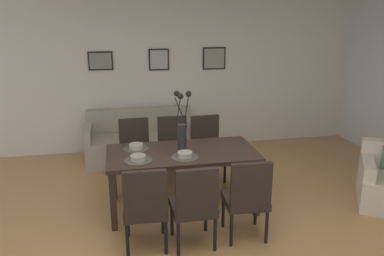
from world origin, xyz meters
TOP-DOWN VIEW (x-y plane):
  - ground_plane at (0.00, 0.00)m, footprint 9.00×9.00m
  - back_wall_panel at (0.00, 3.25)m, footprint 9.00×0.10m
  - dining_table at (0.02, 0.90)m, footprint 1.80×0.89m
  - dining_chair_near_left at (-0.50, 0.08)m, footprint 0.46×0.46m
  - dining_chair_near_right at (-0.51, 1.77)m, footprint 0.45×0.45m
  - dining_chair_far_left at (-0.01, 0.02)m, footprint 0.45×0.45m
  - dining_chair_far_right at (0.04, 1.77)m, footprint 0.45×0.45m
  - dining_chair_mid_left at (0.56, 0.06)m, footprint 0.46×0.46m
  - dining_chair_mid_right at (0.53, 1.73)m, footprint 0.47×0.47m
  - centerpiece_vase at (0.02, 0.90)m, footprint 0.21×0.23m
  - placemat_near_left at (-0.52, 0.70)m, footprint 0.32×0.32m
  - bowl_near_left at (-0.52, 0.70)m, footprint 0.17×0.17m
  - placemat_near_right at (-0.52, 1.10)m, footprint 0.32×0.32m
  - bowl_near_right at (-0.52, 1.10)m, footprint 0.17×0.17m
  - placemat_far_left at (0.02, 0.70)m, footprint 0.32×0.32m
  - bowl_far_left at (0.02, 0.70)m, footprint 0.17×0.17m
  - sofa at (-0.37, 2.70)m, footprint 1.77×0.84m
  - framed_picture_left at (-0.96, 3.18)m, footprint 0.41×0.03m
  - framed_picture_center at (0.02, 3.18)m, footprint 0.35×0.03m
  - framed_picture_right at (0.99, 3.18)m, footprint 0.41×0.03m

SIDE VIEW (x-z plane):
  - ground_plane at x=0.00m, z-range 0.00..0.00m
  - sofa at x=-0.37m, z-range -0.12..0.68m
  - dining_chair_near_left at x=-0.50m, z-range 0.05..0.97m
  - dining_chair_near_right at x=-0.51m, z-range 0.05..0.97m
  - dining_chair_far_left at x=-0.01m, z-range 0.05..0.97m
  - dining_chair_far_right at x=0.04m, z-range 0.05..0.97m
  - dining_chair_mid_left at x=0.56m, z-range 0.05..0.97m
  - dining_chair_mid_right at x=0.53m, z-range 0.05..0.97m
  - dining_table at x=0.02m, z-range 0.29..1.03m
  - placemat_near_left at x=-0.52m, z-range 0.74..0.75m
  - placemat_near_right at x=-0.52m, z-range 0.74..0.75m
  - placemat_far_left at x=0.02m, z-range 0.74..0.75m
  - bowl_near_left at x=-0.52m, z-range 0.75..0.81m
  - bowl_near_right at x=-0.52m, z-range 0.75..0.81m
  - bowl_far_left at x=0.02m, z-range 0.75..0.81m
  - centerpiece_vase at x=0.02m, z-range 0.66..1.39m
  - back_wall_panel at x=0.00m, z-range 0.00..2.60m
  - framed_picture_left at x=-0.96m, z-range 1.44..1.75m
  - framed_picture_center at x=0.02m, z-range 1.41..1.78m
  - framed_picture_right at x=0.99m, z-range 1.40..1.79m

